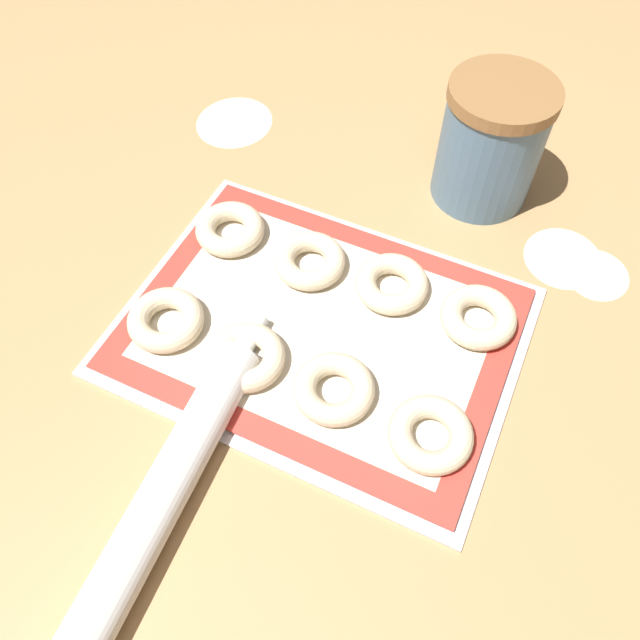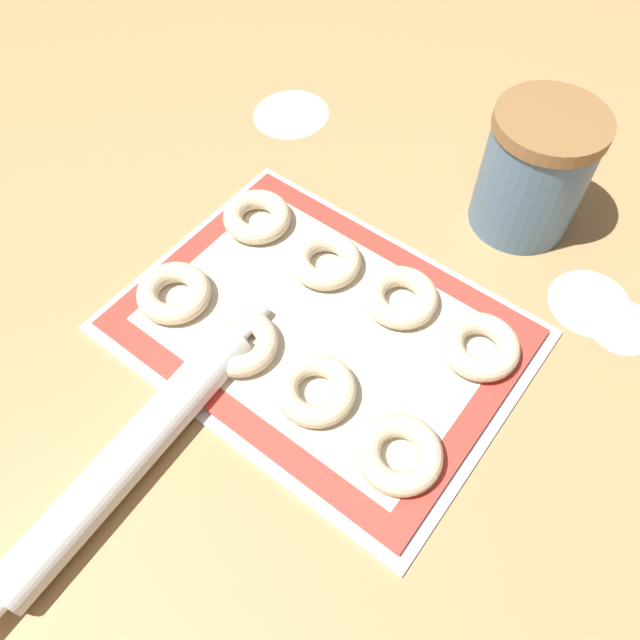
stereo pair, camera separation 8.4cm
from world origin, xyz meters
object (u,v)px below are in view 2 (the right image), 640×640
Objects in this scene: flour_canister at (534,172)px; rolling_pin at (132,453)px; bagel_front_far_left at (174,293)px; bagel_front_mid_right at (316,390)px; bagel_back_mid_right at (401,297)px; bagel_front_far_right at (399,454)px; baking_tray at (320,330)px; bagel_back_far_left at (257,217)px; bagel_front_mid_left at (239,342)px; bagel_back_mid_left at (326,260)px; bagel_back_far_right at (480,346)px.

flour_canister reaches higher than rolling_pin.
bagel_front_far_left is 0.20m from bagel_front_mid_right.
bagel_front_far_left and bagel_back_mid_right have the same top height.
bagel_front_far_left is 1.00× the size of bagel_front_far_right.
flour_canister is at bearing 71.93° from baking_tray.
bagel_front_mid_right is 0.25m from bagel_back_far_left.
rolling_pin is at bearing -105.40° from flour_canister.
rolling_pin reaches higher than bagel_front_mid_left.
bagel_back_far_left is 1.00× the size of bagel_back_mid_left.
flour_canister is (0.25, 0.36, 0.06)m from bagel_front_far_left.
bagel_front_mid_right is 0.15m from bagel_back_mid_right.
bagel_back_mid_left is at bearing -178.22° from bagel_back_far_right.
bagel_front_mid_left is at bearing 90.61° from rolling_pin.
bagel_front_mid_left is at bearing -111.69° from flour_canister.
flour_canister reaches higher than bagel_back_far_right.
bagel_front_far_right is at bearing -80.73° from flour_canister.
bagel_back_far_left and bagel_back_mid_right have the same top height.
bagel_back_mid_left is (0.11, 0.14, 0.00)m from bagel_front_far_left.
bagel_back_mid_left and bagel_back_mid_right have the same top height.
bagel_front_far_right is 1.00× the size of bagel_back_far_left.
bagel_front_far_left is 1.00× the size of bagel_front_mid_left.
bagel_front_far_right is (0.11, -0.01, 0.00)m from bagel_front_mid_right.
bagel_front_far_right is at bearing -57.01° from bagel_back_mid_right.
bagel_front_mid_left is at bearing -55.11° from bagel_back_far_left.
bagel_front_mid_right and bagel_back_far_right have the same top height.
bagel_front_far_right is 1.00× the size of bagel_back_mid_left.
flour_canister is at bearing 40.74° from bagel_back_far_left.
bagel_back_mid_right is at bearing 122.99° from bagel_front_far_right.
bagel_back_far_right is at bearing 0.46° from bagel_back_far_left.
bagel_front_mid_left is 1.00× the size of bagel_back_far_right.
bagel_back_mid_left is at bearing -122.74° from flour_canister.
bagel_front_far_left and bagel_front_mid_right have the same top height.
baking_tray is 5.16× the size of bagel_back_mid_right.
baking_tray is 2.75× the size of flour_canister.
bagel_back_far_right is at bearing -73.92° from flour_canister.
bagel_back_mid_right is (-0.10, 0.16, 0.00)m from bagel_front_far_right.
bagel_front_mid_right and bagel_back_mid_left have the same top height.
baking_tray is at bearing -153.69° from bagel_back_far_right.
bagel_back_far_left is at bearing 154.37° from baking_tray.
bagel_back_far_right is at bearing 89.41° from bagel_front_far_right.
bagel_back_far_right is (0.20, 0.01, 0.00)m from bagel_back_mid_left.
baking_tray is at bearing -56.82° from bagel_back_mid_left.
bagel_back_mid_left is (-0.10, 0.14, 0.00)m from bagel_front_mid_right.
bagel_front_far_right is 1.00× the size of bagel_back_far_right.
baking_tray is 5.16× the size of bagel_front_far_left.
bagel_front_mid_left is 0.21m from bagel_front_far_right.
bagel_front_far_right reaches higher than baking_tray.
bagel_front_far_right is at bearing -26.30° from baking_tray.
bagel_front_mid_left reaches higher than baking_tray.
bagel_front_mid_left is 0.10m from bagel_front_mid_right.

